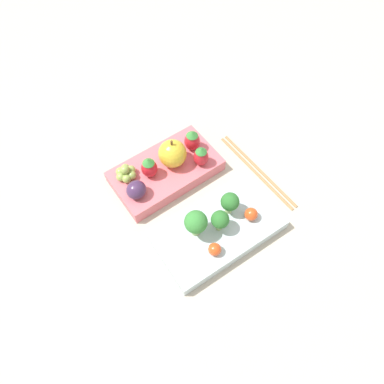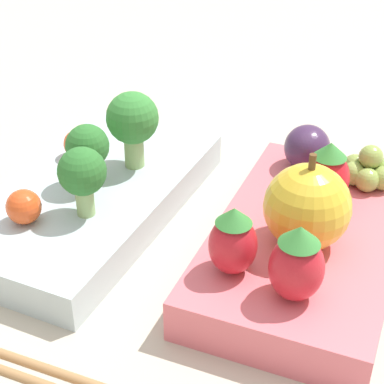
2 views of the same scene
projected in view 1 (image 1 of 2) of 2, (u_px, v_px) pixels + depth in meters
ground_plane at (189, 204)px, 0.64m from camera, size 4.00×4.00×0.00m
bento_box_savoury at (221, 230)px, 0.60m from camera, size 0.23×0.14×0.03m
bento_box_fruit at (166, 171)px, 0.66m from camera, size 0.21×0.13×0.03m
broccoli_floret_0 at (230, 202)px, 0.58m from camera, size 0.03×0.03×0.05m
broccoli_floret_1 at (220, 220)px, 0.56m from camera, size 0.03×0.03×0.05m
broccoli_floret_2 at (196, 223)px, 0.55m from camera, size 0.04×0.04×0.06m
cherry_tomato_0 at (215, 249)px, 0.56m from camera, size 0.02×0.02×0.02m
cherry_tomato_1 at (251, 214)px, 0.59m from camera, size 0.02×0.02×0.02m
apple at (172, 154)px, 0.63m from camera, size 0.05×0.05×0.06m
strawberry_0 at (201, 156)px, 0.64m from camera, size 0.03×0.03×0.04m
strawberry_1 at (192, 140)px, 0.66m from camera, size 0.03×0.03×0.05m
strawberry_2 at (149, 167)px, 0.62m from camera, size 0.03×0.03×0.05m
plum at (136, 190)px, 0.61m from camera, size 0.04×0.03×0.03m
grape_cluster at (126, 173)px, 0.63m from camera, size 0.04×0.04×0.03m
chopsticks_pair at (257, 170)px, 0.68m from camera, size 0.03×0.21×0.01m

